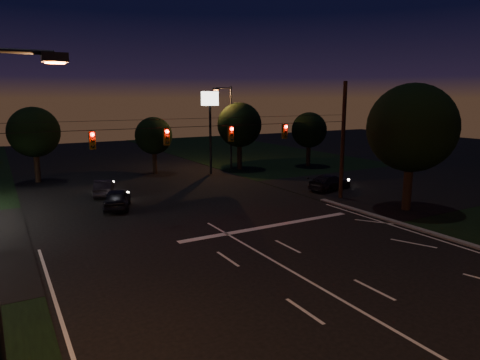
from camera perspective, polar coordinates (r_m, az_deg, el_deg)
ground at (r=16.53m, az=18.27°, el=-17.62°), size 140.00×140.00×0.00m
cross_street_right at (r=40.96m, az=20.50°, el=-0.72°), size 20.00×16.00×0.02m
stop_bar at (r=26.44m, az=3.98°, el=-6.16°), size 12.00×0.50×0.01m
utility_pole_right at (r=34.55m, az=13.22°, el=-2.37°), size 0.30×0.30×9.00m
signal_span at (r=26.94m, az=-5.35°, el=6.06°), size 24.00×0.40×1.56m
pole_sign_right at (r=43.89m, az=-4.01°, el=8.88°), size 1.80×0.30×8.40m
street_light_right_far at (r=47.18m, az=-1.49°, el=7.83°), size 2.20×0.35×9.00m
tree_right_near at (r=31.58m, az=21.73°, el=6.36°), size 6.00×6.00×8.76m
tree_far_b at (r=43.83m, az=-25.76°, el=5.70°), size 4.60×4.60×6.98m
tree_far_c at (r=45.03m, az=-11.46°, el=5.76°), size 3.80×3.80×5.86m
tree_far_d at (r=46.83m, az=-0.13°, el=7.30°), size 4.80×4.80×7.30m
tree_far_e at (r=49.72m, az=9.13°, el=6.54°), size 4.00×4.00×6.18m
car_oncoming_a at (r=31.59m, az=-16.08°, el=-2.41°), size 3.00×4.53×1.43m
car_oncoming_b at (r=36.15m, az=-17.70°, el=-0.98°), size 2.43×4.12×1.28m
car_cross at (r=37.36m, az=11.88°, el=-0.30°), size 4.83×2.92×1.31m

